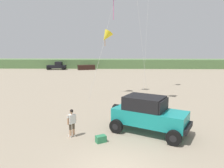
# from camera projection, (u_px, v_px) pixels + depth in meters

# --- Properties ---
(dune_ridge) EXTENTS (90.00, 7.15, 2.35)m
(dune_ridge) POSITION_uv_depth(u_px,v_px,m) (105.00, 63.00, 59.37)
(dune_ridge) COLOR #567A47
(dune_ridge) RESTS_ON ground_plane
(jeep) EXTENTS (4.99, 4.14, 2.26)m
(jeep) POSITION_uv_depth(u_px,v_px,m) (149.00, 114.00, 13.05)
(jeep) COLOR teal
(jeep) RESTS_ON ground_plane
(person_watching) EXTENTS (0.47, 0.48, 1.67)m
(person_watching) POSITION_uv_depth(u_px,v_px,m) (72.00, 121.00, 12.47)
(person_watching) COLOR tan
(person_watching) RESTS_ON ground_plane
(cooler_box) EXTENTS (0.66, 0.59, 0.38)m
(cooler_box) POSITION_uv_depth(u_px,v_px,m) (101.00, 139.00, 11.83)
(cooler_box) COLOR #2D7F51
(cooler_box) RESTS_ON ground_plane
(distant_pickup) EXTENTS (4.66, 2.52, 1.98)m
(distant_pickup) POSITION_uv_depth(u_px,v_px,m) (57.00, 66.00, 53.81)
(distant_pickup) COLOR black
(distant_pickup) RESTS_ON ground_plane
(distant_sedan) EXTENTS (4.52, 2.94, 1.20)m
(distant_sedan) POSITION_uv_depth(u_px,v_px,m) (86.00, 67.00, 53.61)
(distant_sedan) COLOR black
(distant_sedan) RESTS_ON ground_plane
(kite_black_sled) EXTENTS (2.82, 2.33, 7.30)m
(kite_black_sled) POSITION_uv_depth(u_px,v_px,m) (106.00, 36.00, 23.55)
(kite_black_sled) COLOR yellow
(kite_black_sled) RESTS_ON ground_plane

